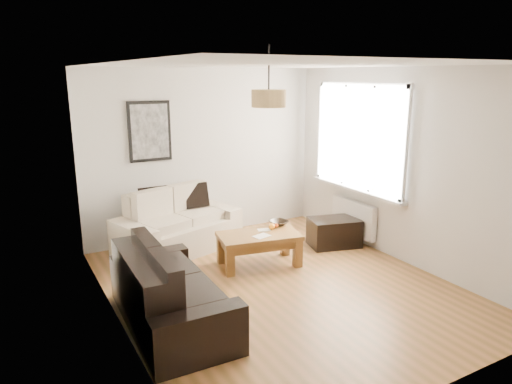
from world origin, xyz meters
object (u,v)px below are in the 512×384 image
loveseat_cream (178,222)px  coffee_table (259,249)px  ottoman (334,232)px  sofa_leather (171,288)px

loveseat_cream → coffee_table: 1.32m
ottoman → sofa_leather: bearing=-161.3°
loveseat_cream → ottoman: loveseat_cream is taller
coffee_table → ottoman: size_ratio=1.47×
sofa_leather → loveseat_cream: bearing=-20.3°
sofa_leather → ottoman: sofa_leather is taller
sofa_leather → ottoman: (2.88, 0.97, -0.18)m
ottoman → coffee_table: bearing=-176.4°
sofa_leather → coffee_table: (1.54, 0.89, -0.17)m
loveseat_cream → ottoman: size_ratio=2.36×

